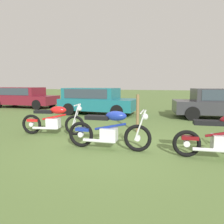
{
  "coord_description": "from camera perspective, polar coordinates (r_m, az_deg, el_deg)",
  "views": [
    {
      "loc": [
        1.82,
        -4.93,
        1.6
      ],
      "look_at": [
        -0.51,
        1.03,
        0.75
      ],
      "focal_mm": 32.58,
      "sensor_mm": 36.0,
      "label": 1
    }
  ],
  "objects": [
    {
      "name": "ground_plane",
      "position": [
        5.49,
        1.04,
        -9.35
      ],
      "size": [
        120.0,
        120.0,
        0.0
      ],
      "primitive_type": "plane",
      "color": "#567038"
    },
    {
      "name": "motorcycle_red",
      "position": [
        6.81,
        -16.13,
        -2.21
      ],
      "size": [
        2.05,
        0.87,
        1.02
      ],
      "rotation": [
        0.0,
        0.0,
        0.26
      ],
      "color": "black",
      "rests_on": "ground"
    },
    {
      "name": "motorcycle_blue",
      "position": [
        5.05,
        -0.82,
        -5.11
      ],
      "size": [
        2.13,
        0.68,
        1.02
      ],
      "rotation": [
        0.0,
        0.0,
        0.12
      ],
      "color": "black",
      "rests_on": "ground"
    },
    {
      "name": "motorcycle_maroon",
      "position": [
        4.97,
        28.66,
        -6.27
      ],
      "size": [
        2.0,
        0.74,
        1.02
      ],
      "rotation": [
        0.0,
        0.0,
        0.16
      ],
      "color": "black",
      "rests_on": "ground"
    },
    {
      "name": "car_burgundy",
      "position": [
        15.89,
        -23.86,
        4.2
      ],
      "size": [
        4.75,
        2.29,
        1.43
      ],
      "rotation": [
        0.0,
        0.0,
        0.1
      ],
      "color": "maroon",
      "rests_on": "ground"
    },
    {
      "name": "car_teal",
      "position": [
        11.25,
        -4.78,
        3.66
      ],
      "size": [
        4.16,
        2.12,
        1.43
      ],
      "rotation": [
        0.0,
        0.0,
        0.05
      ],
      "color": "#19606B",
      "rests_on": "ground"
    },
    {
      "name": "car_charcoal",
      "position": [
        11.01,
        28.62,
        2.49
      ],
      "size": [
        4.84,
        2.65,
        1.43
      ],
      "rotation": [
        0.0,
        0.0,
        0.2
      ],
      "color": "#2D2D33",
      "rests_on": "ground"
    },
    {
      "name": "fence_post_wooden",
      "position": [
        6.93,
        7.18,
        -0.41
      ],
      "size": [
        0.1,
        0.1,
        1.29
      ],
      "primitive_type": "cylinder",
      "color": "brown",
      "rests_on": "ground"
    }
  ]
}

